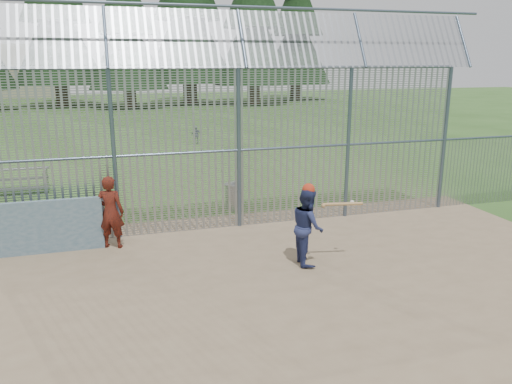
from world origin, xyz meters
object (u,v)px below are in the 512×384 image
object	(u,v)px
dugout_wall	(44,227)
batter	(308,226)
onlooker	(110,212)
trash_can	(234,196)

from	to	relation	value
dugout_wall	batter	distance (m)	5.77
batter	onlooker	world-z (taller)	onlooker
dugout_wall	onlooker	distance (m)	1.45
batter	trash_can	distance (m)	4.41
dugout_wall	batter	world-z (taller)	batter
batter	onlooker	size ratio (longest dim) A/B	0.97
dugout_wall	onlooker	size ratio (longest dim) A/B	1.49
onlooker	trash_can	bearing A→B (deg)	-128.20
batter	trash_can	xyz separation A→B (m)	(-0.49, 4.36, -0.45)
dugout_wall	trash_can	world-z (taller)	dugout_wall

